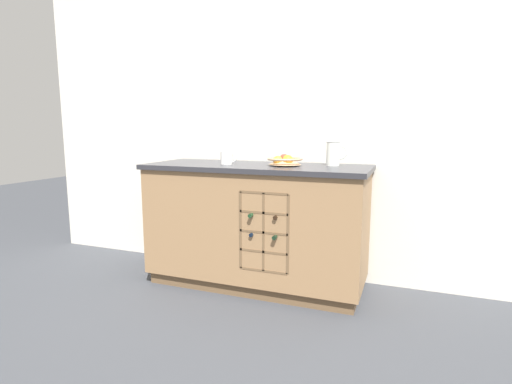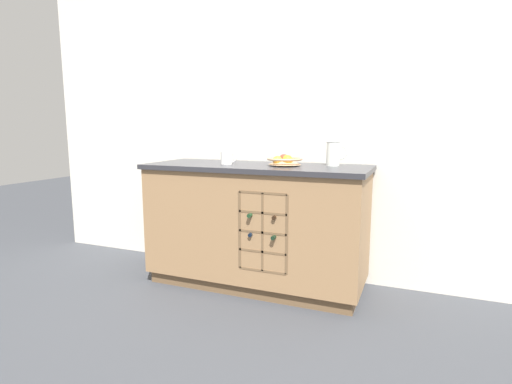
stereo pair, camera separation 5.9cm
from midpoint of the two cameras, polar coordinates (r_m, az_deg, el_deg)
The scene contains 6 objects.
ground_plane at distance 3.15m, azimuth -0.55°, elevation -13.01°, with size 14.00×14.00×0.00m, color #383A3F.
back_wall at distance 3.26m, azimuth 1.83°, elevation 10.66°, with size 4.40×0.06×2.55m, color silver.
kitchen_island at distance 3.00m, azimuth -0.55°, elevation -4.73°, with size 1.64×0.65×0.92m.
fruit_bowl at distance 2.85m, azimuth 3.54°, elevation 4.54°, with size 0.25×0.25×0.08m.
white_pitcher at distance 2.89m, azimuth 10.45°, elevation 5.52°, with size 0.15×0.10×0.17m.
ceramic_mug at distance 2.98m, azimuth -4.74°, elevation 4.89°, with size 0.13×0.09×0.10m.
Camera 1 is at (1.05, -2.72, 1.18)m, focal length 28.00 mm.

